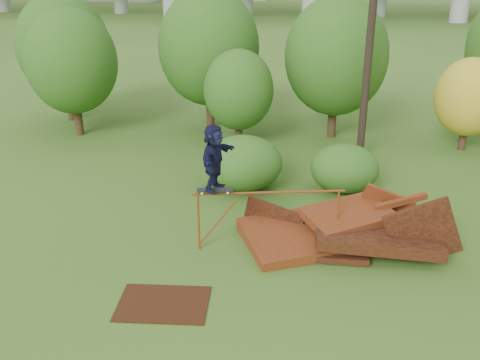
# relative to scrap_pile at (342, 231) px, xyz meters

# --- Properties ---
(ground) EXTENTS (240.00, 240.00, 0.00)m
(ground) POSITION_rel_scrap_pile_xyz_m (-1.95, -1.88, -0.34)
(ground) COLOR #2D5116
(ground) RESTS_ON ground
(scrap_pile) EXTENTS (5.89, 3.71, 2.05)m
(scrap_pile) POSITION_rel_scrap_pile_xyz_m (0.00, 0.00, 0.00)
(scrap_pile) COLOR #4C200D
(scrap_pile) RESTS_ON ground
(grind_rail) EXTENTS (3.82, 0.83, 1.59)m
(grind_rail) POSITION_rel_scrap_pile_xyz_m (-1.93, -0.50, 0.89)
(grind_rail) COLOR brown
(grind_rail) RESTS_ON ground
(skateboard) EXTENTS (0.92, 0.41, 0.09)m
(skateboard) POSITION_rel_scrap_pile_xyz_m (-3.27, -0.77, 1.32)
(skateboard) COLOR black
(skateboard) RESTS_ON grind_rail
(skater) EXTENTS (0.84, 1.63, 1.68)m
(skater) POSITION_rel_scrap_pile_xyz_m (-3.27, -0.77, 2.18)
(skater) COLOR black
(skater) RESTS_ON skateboard
(flat_plate) EXTENTS (2.08, 1.56, 0.03)m
(flat_plate) POSITION_rel_scrap_pile_xyz_m (-3.97, -3.35, -0.33)
(flat_plate) COLOR black
(flat_plate) RESTS_ON ground
(tree_0) EXTENTS (3.75, 3.75, 5.29)m
(tree_0) POSITION_rel_scrap_pile_xyz_m (-10.89, 8.16, 2.78)
(tree_0) COLOR black
(tree_0) RESTS_ON ground
(tree_1) EXTENTS (4.34, 4.34, 6.04)m
(tree_1) POSITION_rel_scrap_pile_xyz_m (-5.50, 10.07, 3.19)
(tree_1) COLOR black
(tree_1) RESTS_ON ground
(tree_2) EXTENTS (2.75, 2.75, 3.88)m
(tree_2) POSITION_rel_scrap_pile_xyz_m (-3.87, 7.62, 1.95)
(tree_2) COLOR black
(tree_2) RESTS_ON ground
(tree_3) EXTENTS (4.18, 4.18, 5.80)m
(tree_3) POSITION_rel_scrap_pile_xyz_m (-0.13, 9.38, 3.05)
(tree_3) COLOR black
(tree_3) RESTS_ON ground
(tree_4) EXTENTS (2.63, 2.63, 3.64)m
(tree_4) POSITION_rel_scrap_pile_xyz_m (4.99, 8.40, 1.77)
(tree_4) COLOR black
(tree_4) RESTS_ON ground
(tree_6) EXTENTS (4.14, 4.14, 5.78)m
(tree_6) POSITION_rel_scrap_pile_xyz_m (-12.22, 10.34, 3.05)
(tree_6) COLOR black
(tree_6) RESTS_ON ground
(shrub_left) EXTENTS (2.56, 2.36, 1.77)m
(shrub_left) POSITION_rel_scrap_pile_xyz_m (-3.10, 3.32, 0.54)
(shrub_left) COLOR #215316
(shrub_left) RESTS_ON ground
(shrub_right) EXTENTS (2.20, 2.02, 1.56)m
(shrub_right) POSITION_rel_scrap_pile_xyz_m (0.17, 3.55, 0.44)
(shrub_right) COLOR #215316
(shrub_right) RESTS_ON ground
(utility_pole) EXTENTS (1.40, 0.28, 9.47)m
(utility_pole) POSITION_rel_scrap_pile_xyz_m (0.91, 6.84, 4.47)
(utility_pole) COLOR black
(utility_pole) RESTS_ON ground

